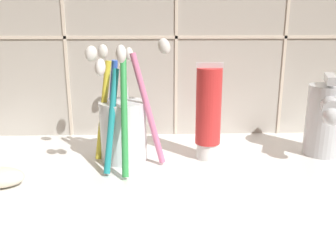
{
  "coord_description": "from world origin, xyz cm",
  "views": [
    {
      "loc": [
        -1.79,
        -47.86,
        23.07
      ],
      "look_at": [
        -0.07,
        2.48,
        8.35
      ],
      "focal_mm": 40.0,
      "sensor_mm": 36.0,
      "label": 1
    }
  ],
  "objects": [
    {
      "name": "toothbrush_cup",
      "position": [
        -6.71,
        5.98,
        7.58
      ],
      "size": [
        12.64,
        16.3,
        18.52
      ],
      "color": "silver",
      "rests_on": "sink_counter"
    },
    {
      "name": "toothpaste_tube",
      "position": [
        6.11,
        6.2,
        9.34
      ],
      "size": [
        3.99,
        3.8,
        14.79
      ],
      "color": "white",
      "rests_on": "sink_counter"
    },
    {
      "name": "sink_counter",
      "position": [
        0.0,
        0.0,
        1.0
      ],
      "size": [
        76.99,
        38.52,
        2.0
      ],
      "primitive_type": "cube",
      "color": "white",
      "rests_on": "ground"
    },
    {
      "name": "sink_faucet",
      "position": [
        24.55,
        7.08,
        8.05
      ],
      "size": [
        6.31,
        10.32,
        12.66
      ],
      "rotation": [
        0.0,
        0.0,
        -1.9
      ],
      "color": "silver",
      "rests_on": "sink_counter"
    },
    {
      "name": "tile_wall_backsplash",
      "position": [
        0.01,
        19.51,
        25.9
      ],
      "size": [
        86.99,
        1.72,
        51.78
      ],
      "color": "#B7B2A8",
      "rests_on": "ground"
    }
  ]
}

